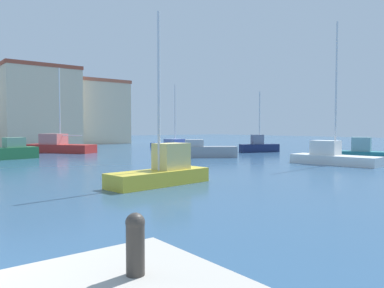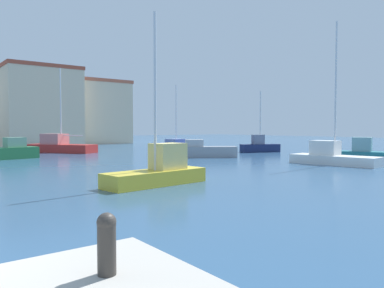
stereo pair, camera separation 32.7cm
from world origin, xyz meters
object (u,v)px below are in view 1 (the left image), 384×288
object	(u,v)px
motorboat_green_mid_harbor	(8,152)
sailboat_yellow_outer_mooring	(163,170)
sailboat_blue_near_pier	(175,145)
motorboat_grey_behind_lamppost	(201,151)
motorboat_teal_distant_north	(357,151)
sailboat_navy_center_channel	(259,146)
mooring_bollard	(135,241)
sailboat_red_far_left	(59,146)
sailboat_white_far_right	(333,156)

from	to	relation	value
motorboat_green_mid_harbor	sailboat_yellow_outer_mooring	distance (m)	18.77
motorboat_green_mid_harbor	sailboat_blue_near_pier	xyz separation A→B (m)	(19.63, 4.65, -0.17)
motorboat_grey_behind_lamppost	motorboat_teal_distant_north	distance (m)	13.30
sailboat_navy_center_channel	mooring_bollard	bearing A→B (deg)	-140.19
sailboat_yellow_outer_mooring	sailboat_navy_center_channel	xyz separation A→B (m)	(20.02, 12.25, -0.01)
sailboat_red_far_left	motorboat_grey_behind_lamppost	size ratio (longest dim) A/B	1.50
sailboat_white_far_right	sailboat_navy_center_channel	size ratio (longest dim) A/B	1.55
mooring_bollard	sailboat_navy_center_channel	bearing A→B (deg)	39.81
motorboat_green_mid_harbor	sailboat_blue_near_pier	distance (m)	20.17
sailboat_red_far_left	motorboat_grey_behind_lamppost	distance (m)	15.51
sailboat_red_far_left	motorboat_grey_behind_lamppost	bearing A→B (deg)	-61.31
sailboat_blue_near_pier	sailboat_navy_center_channel	bearing A→B (deg)	-76.23
sailboat_red_far_left	sailboat_white_far_right	bearing A→B (deg)	-65.83
motorboat_green_mid_harbor	motorboat_teal_distant_north	size ratio (longest dim) A/B	0.87
mooring_bollard	sailboat_red_far_left	xyz separation A→B (m)	(11.00, 34.91, -0.71)
mooring_bollard	sailboat_blue_near_pier	distance (m)	41.90
motorboat_grey_behind_lamppost	motorboat_teal_distant_north	xyz separation A→B (m)	(10.59, -8.05, -0.01)
sailboat_red_far_left	motorboat_teal_distant_north	world-z (taller)	sailboat_red_far_left
sailboat_navy_center_channel	sailboat_red_far_left	bearing A→B (deg)	143.57
sailboat_navy_center_channel	motorboat_teal_distant_north	xyz separation A→B (m)	(1.65, -9.56, -0.09)
sailboat_navy_center_channel	motorboat_teal_distant_north	size ratio (longest dim) A/B	1.13
sailboat_red_far_left	motorboat_teal_distant_north	xyz separation A→B (m)	(18.03, -21.65, -0.15)
sailboat_white_far_right	sailboat_navy_center_channel	bearing A→B (deg)	64.26
sailboat_white_far_right	sailboat_blue_near_pier	bearing A→B (deg)	82.57
mooring_bollard	motorboat_green_mid_harbor	world-z (taller)	motorboat_green_mid_harbor
sailboat_red_far_left	motorboat_teal_distant_north	bearing A→B (deg)	-50.21
mooring_bollard	sailboat_blue_near_pier	xyz separation A→B (m)	(24.68, 33.85, -0.95)
sailboat_white_far_right	motorboat_grey_behind_lamppost	size ratio (longest dim) A/B	1.71
sailboat_yellow_outer_mooring	sailboat_navy_center_channel	distance (m)	23.47
mooring_bollard	sailboat_white_far_right	bearing A→B (deg)	26.98
motorboat_green_mid_harbor	motorboat_teal_distant_north	world-z (taller)	motorboat_green_mid_harbor
motorboat_grey_behind_lamppost	motorboat_green_mid_harbor	bearing A→B (deg)	149.50
motorboat_grey_behind_lamppost	sailboat_navy_center_channel	distance (m)	9.07
sailboat_yellow_outer_mooring	motorboat_grey_behind_lamppost	xyz separation A→B (m)	(11.08, 10.74, -0.09)
motorboat_grey_behind_lamppost	motorboat_teal_distant_north	bearing A→B (deg)	-37.23
sailboat_red_far_left	motorboat_teal_distant_north	distance (m)	28.17
motorboat_green_mid_harbor	mooring_bollard	bearing A→B (deg)	-99.81
sailboat_red_far_left	sailboat_navy_center_channel	size ratio (longest dim) A/B	1.36
sailboat_red_far_left	motorboat_grey_behind_lamppost	xyz separation A→B (m)	(7.44, -13.60, -0.14)
sailboat_red_far_left	motorboat_green_mid_harbor	distance (m)	8.25
mooring_bollard	sailboat_yellow_outer_mooring	world-z (taller)	sailboat_yellow_outer_mooring
sailboat_yellow_outer_mooring	motorboat_teal_distant_north	world-z (taller)	sailboat_yellow_outer_mooring
sailboat_red_far_left	sailboat_navy_center_channel	world-z (taller)	sailboat_red_far_left
sailboat_white_far_right	motorboat_teal_distant_north	bearing A→B (deg)	16.78
sailboat_navy_center_channel	sailboat_blue_near_pier	bearing A→B (deg)	103.77
mooring_bollard	sailboat_white_far_right	distance (m)	24.37
sailboat_red_far_left	sailboat_white_far_right	xyz separation A→B (m)	(10.71, -23.86, -0.11)
motorboat_green_mid_harbor	motorboat_grey_behind_lamppost	distance (m)	15.55
sailboat_yellow_outer_mooring	sailboat_blue_near_pier	xyz separation A→B (m)	(17.31, 23.28, -0.20)
motorboat_green_mid_harbor	sailboat_yellow_outer_mooring	bearing A→B (deg)	-82.92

